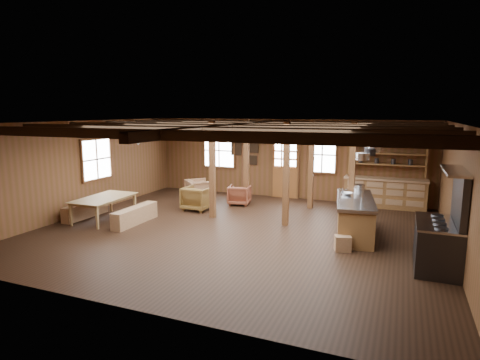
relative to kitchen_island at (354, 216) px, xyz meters
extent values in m
cube|color=black|center=(-2.84, -0.80, -0.49)|extent=(10.00, 9.00, 0.02)
cube|color=black|center=(-2.84, -0.80, 2.33)|extent=(10.00, 9.00, 0.02)
cube|color=#573719|center=(-7.85, -0.80, 0.92)|extent=(0.02, 9.00, 2.80)
cube|color=#573719|center=(2.17, -0.80, 0.92)|extent=(0.02, 9.00, 2.80)
cube|color=#573719|center=(-2.84, 3.71, 0.92)|extent=(10.00, 0.02, 2.80)
cube|color=#573719|center=(-2.84, -5.31, 0.92)|extent=(10.00, 0.02, 2.80)
cube|color=black|center=(-2.84, -4.30, 2.20)|extent=(9.80, 0.12, 0.18)
cube|color=black|center=(-2.84, -2.80, 2.20)|extent=(9.80, 0.12, 0.18)
cube|color=black|center=(-2.84, -1.30, 2.20)|extent=(9.80, 0.12, 0.18)
cube|color=black|center=(-2.84, 0.20, 2.20)|extent=(9.80, 0.12, 0.18)
cube|color=black|center=(-2.84, 1.70, 2.20)|extent=(9.80, 0.12, 0.18)
cube|color=black|center=(-2.84, 3.00, 2.20)|extent=(9.80, 0.12, 0.18)
cube|color=black|center=(-2.84, -0.80, 2.20)|extent=(0.18, 8.82, 0.18)
cube|color=#4D2C16|center=(-4.04, 0.20, 0.92)|extent=(0.15, 0.15, 2.80)
cube|color=#4D2C16|center=(-3.84, 2.40, 0.92)|extent=(0.15, 0.15, 2.80)
cube|color=#4D2C16|center=(-1.84, 0.20, 0.92)|extent=(0.15, 0.15, 2.80)
cube|color=#4D2C16|center=(-1.64, 2.40, 0.92)|extent=(0.15, 0.15, 2.80)
cube|color=#4D2C16|center=(-0.24, 1.20, 0.92)|extent=(0.15, 0.15, 2.80)
cube|color=brown|center=(-2.84, 3.65, 0.07)|extent=(0.90, 0.06, 1.10)
cube|color=#4D2C16|center=(-3.32, 3.65, 0.57)|extent=(0.06, 0.08, 2.10)
cube|color=#4D2C16|center=(-2.36, 3.65, 0.57)|extent=(0.06, 0.08, 2.10)
cube|color=#4D2C16|center=(-2.84, 3.65, 1.64)|extent=(1.02, 0.08, 0.06)
cube|color=white|center=(-2.84, 3.65, 1.07)|extent=(0.84, 0.02, 0.90)
cube|color=white|center=(-5.44, 3.66, 1.12)|extent=(1.20, 0.02, 1.20)
cube|color=#4D2C16|center=(-5.44, 3.66, 1.12)|extent=(1.32, 0.06, 1.32)
cube|color=white|center=(-1.54, 3.66, 1.12)|extent=(0.90, 0.02, 1.20)
cube|color=#4D2C16|center=(-1.54, 3.66, 1.12)|extent=(1.02, 0.06, 1.32)
cube|color=white|center=(-7.80, -0.30, 1.12)|extent=(0.02, 1.20, 1.20)
cube|color=#4D2C16|center=(-7.80, -0.30, 1.12)|extent=(0.14, 1.24, 1.32)
cube|color=silver|center=(-4.14, 3.66, 1.32)|extent=(0.50, 0.03, 0.40)
cube|color=black|center=(-4.14, 3.65, 1.32)|extent=(0.55, 0.02, 0.45)
cube|color=silver|center=(-4.74, 3.66, 1.22)|extent=(0.35, 0.03, 0.45)
cube|color=black|center=(-4.74, 3.65, 1.22)|extent=(0.40, 0.02, 0.50)
cube|color=silver|center=(-4.14, 3.66, 0.82)|extent=(0.40, 0.03, 0.30)
cube|color=black|center=(-4.14, 3.65, 0.82)|extent=(0.45, 0.02, 0.35)
cube|color=brown|center=(0.56, 3.40, -0.03)|extent=(2.50, 0.55, 0.90)
cube|color=olive|center=(0.56, 3.38, 0.45)|extent=(2.55, 0.60, 0.06)
cube|color=brown|center=(0.56, 3.45, 0.92)|extent=(2.30, 0.35, 0.04)
cube|color=brown|center=(0.56, 3.45, 1.27)|extent=(2.30, 0.35, 0.04)
cube|color=brown|center=(0.56, 3.45, 1.62)|extent=(2.30, 0.35, 0.04)
cube|color=brown|center=(-0.59, 3.45, 1.27)|extent=(0.04, 0.35, 1.40)
cube|color=brown|center=(1.71, 3.45, 1.27)|extent=(0.04, 0.35, 1.40)
cylinder|color=#2F2F32|center=(-5.84, -0.80, 2.10)|extent=(0.02, 0.02, 0.45)
cone|color=silver|center=(-5.84, -0.80, 1.77)|extent=(0.36, 0.36, 0.22)
cylinder|color=#2F2F32|center=(-4.34, 1.20, 2.10)|extent=(0.02, 0.02, 0.45)
cone|color=silver|center=(-4.34, 1.20, 1.77)|extent=(0.36, 0.36, 0.22)
cylinder|color=#2F2F32|center=(0.36, -0.50, 2.07)|extent=(0.04, 3.00, 0.04)
cylinder|color=#2F2F32|center=(0.29, -1.85, 1.93)|extent=(0.01, 0.01, 0.29)
cylinder|color=silver|center=(0.29, -1.85, 1.71)|extent=(0.26, 0.26, 0.14)
cylinder|color=#2F2F32|center=(0.39, -1.46, 1.95)|extent=(0.01, 0.01, 0.24)
cylinder|color=#2F2F32|center=(0.39, -1.46, 1.76)|extent=(0.22, 0.22, 0.14)
cylinder|color=#2F2F32|center=(0.44, -1.07, 1.97)|extent=(0.01, 0.01, 0.20)
cylinder|color=silver|center=(0.44, -1.07, 1.80)|extent=(0.26, 0.26, 0.14)
cylinder|color=#2F2F32|center=(0.33, -0.69, 1.93)|extent=(0.01, 0.01, 0.28)
cylinder|color=#2F2F32|center=(0.33, -0.69, 1.73)|extent=(0.24, 0.24, 0.14)
cylinder|color=#2F2F32|center=(0.38, -0.30, 1.93)|extent=(0.01, 0.01, 0.28)
cylinder|color=silver|center=(0.38, -0.30, 1.72)|extent=(0.18, 0.18, 0.14)
cylinder|color=#2F2F32|center=(0.38, 0.08, 1.95)|extent=(0.01, 0.01, 0.24)
cylinder|color=#2F2F32|center=(0.38, 0.08, 1.76)|extent=(0.20, 0.20, 0.14)
cylinder|color=#2F2F32|center=(0.43, 0.47, 1.93)|extent=(0.01, 0.01, 0.29)
cylinder|color=silver|center=(0.43, 0.47, 1.71)|extent=(0.18, 0.18, 0.14)
cylinder|color=#2F2F32|center=(0.35, 0.85, 2.00)|extent=(0.01, 0.01, 0.15)
cylinder|color=#2F2F32|center=(0.35, 0.85, 1.85)|extent=(0.22, 0.22, 0.14)
cube|color=brown|center=(0.00, 0.00, -0.05)|extent=(1.14, 2.49, 0.86)
cube|color=silver|center=(0.00, 0.00, 0.42)|extent=(1.24, 2.60, 0.08)
cylinder|color=#2F2F32|center=(0.00, -0.60, 0.42)|extent=(0.44, 0.44, 0.06)
cylinder|color=silver|center=(0.20, -0.60, 0.57)|extent=(0.03, 0.03, 0.30)
cube|color=olive|center=(-0.09, -1.30, -0.30)|extent=(0.46, 0.38, 0.35)
cube|color=#2F2F32|center=(1.76, -1.61, -0.03)|extent=(0.80, 1.51, 0.91)
cube|color=silver|center=(1.76, -1.61, 0.45)|extent=(0.82, 1.53, 0.04)
cube|color=#2F2F32|center=(2.08, -1.61, 0.98)|extent=(0.12, 1.51, 1.01)
cube|color=silver|center=(1.96, -1.61, 1.48)|extent=(0.40, 1.61, 0.05)
imported|color=#9A7746|center=(-6.74, -1.22, -0.15)|extent=(1.13, 1.92, 0.66)
cube|color=olive|center=(-7.49, -1.22, -0.26)|extent=(0.30, 1.58, 0.43)
cube|color=olive|center=(-5.73, -1.22, -0.25)|extent=(0.32, 1.69, 0.46)
imported|color=brown|center=(-4.88, 0.82, -0.10)|extent=(0.82, 0.85, 0.75)
imported|color=brown|center=(-3.93, 2.00, -0.16)|extent=(0.79, 0.81, 0.64)
imported|color=#926442|center=(-5.48, 2.04, -0.11)|extent=(1.14, 1.14, 0.74)
cylinder|color=silver|center=(-0.01, 1.00, 0.55)|extent=(0.30, 0.30, 0.18)
imported|color=silver|center=(-0.26, 0.32, 0.50)|extent=(0.33, 0.33, 0.07)
camera|label=1|loc=(1.01, -10.07, 2.60)|focal=30.00mm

